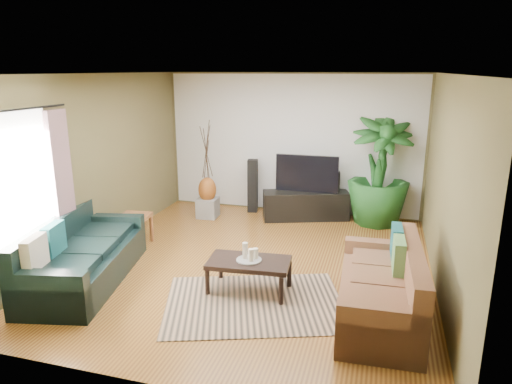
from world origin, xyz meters
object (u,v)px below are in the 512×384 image
(sofa_left, at_px, (85,251))
(side_table, at_px, (135,230))
(television, at_px, (307,174))
(speaker_left, at_px, (253,186))
(sofa_right, at_px, (380,283))
(pedestal, at_px, (208,208))
(potted_plant, at_px, (379,171))
(vase, at_px, (207,190))
(speaker_right, at_px, (334,195))
(coffee_table, at_px, (249,276))
(tv_stand, at_px, (306,205))

(sofa_left, xyz_separation_m, side_table, (-0.06, 1.36, -0.18))
(television, xyz_separation_m, speaker_left, (-1.10, 0.15, -0.35))
(sofa_right, bearing_deg, television, -159.33)
(pedestal, bearing_deg, potted_plant, 9.40)
(vase, distance_m, side_table, 1.78)
(speaker_left, xyz_separation_m, vase, (-0.73, -0.59, 0.02))
(speaker_right, bearing_deg, sofa_left, -141.07)
(coffee_table, height_order, speaker_right, speaker_right)
(television, distance_m, speaker_right, 0.68)
(coffee_table, bearing_deg, side_table, 150.32)
(speaker_left, relative_size, side_table, 2.13)
(pedestal, bearing_deg, tv_stand, 12.84)
(coffee_table, bearing_deg, sofa_left, -176.46)
(sofa_right, distance_m, vase, 4.34)
(sofa_left, xyz_separation_m, speaker_left, (1.27, 3.59, 0.10))
(speaker_left, bearing_deg, coffee_table, -84.01)
(tv_stand, xyz_separation_m, vase, (-1.82, -0.42, 0.28))
(sofa_left, bearing_deg, tv_stand, -46.94)
(tv_stand, bearing_deg, sofa_left, -143.76)
(speaker_right, xyz_separation_m, side_table, (-2.95, -2.23, -0.21))
(coffee_table, xyz_separation_m, side_table, (-2.24, 1.05, 0.04))
(sofa_right, distance_m, pedestal, 4.34)
(television, relative_size, vase, 2.45)
(speaker_left, height_order, side_table, speaker_left)
(sofa_left, distance_m, potted_plant, 5.12)
(television, xyz_separation_m, pedestal, (-1.82, -0.44, -0.69))
(potted_plant, bearing_deg, television, -176.43)
(speaker_right, height_order, potted_plant, potted_plant)
(coffee_table, relative_size, tv_stand, 0.65)
(potted_plant, bearing_deg, tv_stand, -175.55)
(coffee_table, distance_m, television, 3.20)
(coffee_table, height_order, potted_plant, potted_plant)
(sofa_left, distance_m, side_table, 1.37)
(tv_stand, bearing_deg, side_table, -158.82)
(sofa_right, height_order, coffee_table, sofa_right)
(tv_stand, bearing_deg, potted_plant, -14.56)
(speaker_left, bearing_deg, sofa_right, -63.60)
(speaker_right, bearing_deg, sofa_right, -87.73)
(coffee_table, distance_m, speaker_right, 3.36)
(pedestal, xyz_separation_m, vase, (0.00, 0.00, 0.36))
(speaker_right, distance_m, pedestal, 2.42)
(sofa_right, bearing_deg, tv_stand, -159.20)
(speaker_right, bearing_deg, speaker_left, 167.66)
(sofa_right, distance_m, potted_plant, 3.45)
(tv_stand, height_order, pedestal, tv_stand)
(potted_plant, xyz_separation_m, pedestal, (-3.12, -0.52, -0.80))
(sofa_left, xyz_separation_m, speaker_right, (2.88, 3.59, 0.03))
(potted_plant, relative_size, side_table, 3.98)
(potted_plant, bearing_deg, speaker_left, 178.27)
(sofa_right, xyz_separation_m, television, (-1.42, 3.32, 0.45))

